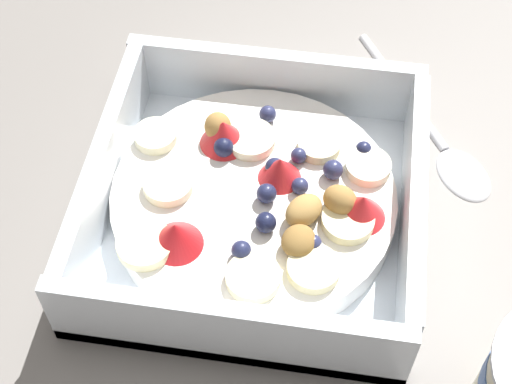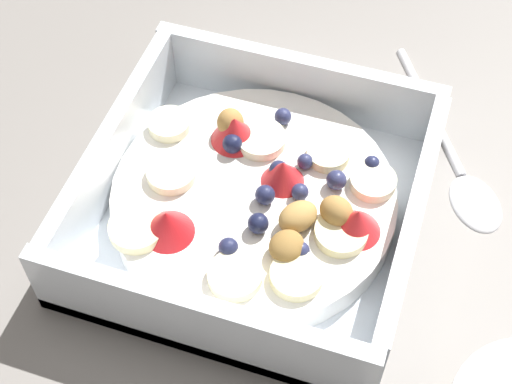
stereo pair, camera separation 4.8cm
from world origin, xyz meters
The scene contains 3 objects.
ground_plane centered at (0.00, 0.00, 0.00)m, with size 2.40×2.40×0.00m, color gray.
fruit_bowl centered at (0.00, -0.01, 0.02)m, with size 0.20×0.20×0.06m.
spoon centered at (-0.12, -0.09, 0.00)m, with size 0.11×0.16×0.01m.
Camera 1 is at (-0.04, 0.27, 0.41)m, focal length 53.99 mm.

